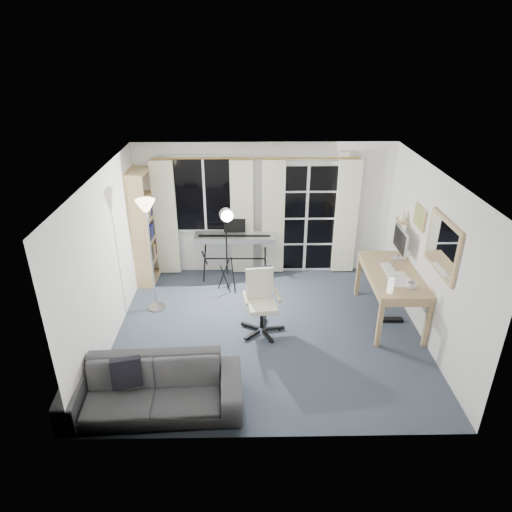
{
  "coord_description": "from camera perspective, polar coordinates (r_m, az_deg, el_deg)",
  "views": [
    {
      "loc": [
        -0.28,
        -5.66,
        4.01
      ],
      "look_at": [
        -0.18,
        0.35,
        1.09
      ],
      "focal_mm": 32.0,
      "sensor_mm": 36.0,
      "label": 1
    }
  ],
  "objects": [
    {
      "name": "wall_mirror",
      "position": [
        6.36,
        22.28,
        1.15
      ],
      "size": [
        0.04,
        0.94,
        0.74
      ],
      "color": "tan",
      "rests_on": "floor"
    },
    {
      "name": "mug",
      "position": [
        6.71,
        18.88,
        -3.42
      ],
      "size": [
        0.13,
        0.11,
        0.13
      ],
      "primitive_type": "imported",
      "rotation": [
        0.0,
        0.0,
        -0.01
      ],
      "color": "silver",
      "rests_on": "desk"
    },
    {
      "name": "floor",
      "position": [
        6.95,
        1.55,
        -9.43
      ],
      "size": [
        4.5,
        4.0,
        0.02
      ],
      "primitive_type": "cube",
      "color": "#363E4F",
      "rests_on": "ground"
    },
    {
      "name": "wall_shelf",
      "position": [
        7.6,
        17.89,
        4.62
      ],
      "size": [
        0.16,
        0.3,
        0.18
      ],
      "color": "tan",
      "rests_on": "floor"
    },
    {
      "name": "french_door",
      "position": [
        8.26,
        6.28,
        4.6
      ],
      "size": [
        1.32,
        0.09,
        2.11
      ],
      "color": "white",
      "rests_on": "floor"
    },
    {
      "name": "keyboard_piano",
      "position": [
        8.04,
        -2.7,
        2.19
      ],
      "size": [
        1.42,
        0.7,
        1.02
      ],
      "rotation": [
        0.0,
        0.0,
        -0.02
      ],
      "color": "black",
      "rests_on": "floor"
    },
    {
      "name": "bookshelf",
      "position": [
        8.24,
        -13.88,
        3.43
      ],
      "size": [
        0.37,
        0.96,
        2.03
      ],
      "rotation": [
        0.0,
        0.0,
        -0.05
      ],
      "color": "tan",
      "rests_on": "floor"
    },
    {
      "name": "office_chair",
      "position": [
        6.71,
        0.58,
        -4.92
      ],
      "size": [
        0.66,
        0.67,
        0.97
      ],
      "rotation": [
        0.0,
        0.0,
        0.13
      ],
      "color": "black",
      "rests_on": "floor"
    },
    {
      "name": "sofa",
      "position": [
        5.58,
        -12.94,
        -15.09
      ],
      "size": [
        2.1,
        0.71,
        0.81
      ],
      "rotation": [
        0.0,
        0.0,
        0.05
      ],
      "color": "#29282B",
      "rests_on": "floor"
    },
    {
      "name": "desk",
      "position": [
        7.17,
        16.7,
        -2.65
      ],
      "size": [
        0.77,
        1.52,
        0.81
      ],
      "rotation": [
        0.0,
        0.0,
        -0.01
      ],
      "color": "tan",
      "rests_on": "floor"
    },
    {
      "name": "curtains",
      "position": [
        8.08,
        0.11,
        4.8
      ],
      "size": [
        3.6,
        0.07,
        2.13
      ],
      "color": "gold",
      "rests_on": "floor"
    },
    {
      "name": "framed_print",
      "position": [
        7.12,
        19.8,
        4.57
      ],
      "size": [
        0.03,
        0.42,
        0.32
      ],
      "color": "tan",
      "rests_on": "floor"
    },
    {
      "name": "desk_clutter",
      "position": [
        6.99,
        16.61,
        -4.14
      ],
      "size": [
        0.48,
        0.92,
        1.03
      ],
      "rotation": [
        0.0,
        0.0,
        -0.01
      ],
      "color": "white",
      "rests_on": "desk"
    },
    {
      "name": "torchiere_lamp",
      "position": [
        6.98,
        -13.41,
        4.03
      ],
      "size": [
        0.33,
        0.33,
        1.85
      ],
      "rotation": [
        0.0,
        0.0,
        0.14
      ],
      "color": "#B2B2B7",
      "rests_on": "floor"
    },
    {
      "name": "studio_light",
      "position": [
        7.36,
        -3.71,
        3.9
      ],
      "size": [
        0.34,
        0.34,
        1.57
      ],
      "rotation": [
        0.0,
        0.0,
        0.29
      ],
      "color": "black",
      "rests_on": "floor"
    },
    {
      "name": "monitor",
      "position": [
        7.44,
        17.59,
        1.79
      ],
      "size": [
        0.2,
        0.58,
        0.51
      ],
      "rotation": [
        0.0,
        0.0,
        -0.01
      ],
      "color": "silver",
      "rests_on": "desk"
    },
    {
      "name": "window",
      "position": [
        8.07,
        -6.45,
        7.66
      ],
      "size": [
        1.2,
        0.08,
        1.4
      ],
      "color": "white",
      "rests_on": "floor"
    }
  ]
}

